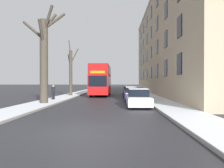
# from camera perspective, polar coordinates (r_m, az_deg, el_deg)

# --- Properties ---
(ground_plane) EXTENTS (320.00, 320.00, 0.00)m
(ground_plane) POSITION_cam_1_polar(r_m,az_deg,el_deg) (8.81, -7.41, -12.17)
(ground_plane) COLOR #28282D
(sidewalk_left) EXTENTS (2.51, 130.00, 0.16)m
(sidewalk_left) POSITION_cam_1_polar(r_m,az_deg,el_deg) (61.87, -4.41, -1.21)
(sidewalk_left) COLOR gray
(sidewalk_left) RESTS_ON ground
(sidewalk_right) EXTENTS (2.51, 130.00, 0.16)m
(sidewalk_right) POSITION_cam_1_polar(r_m,az_deg,el_deg) (61.64, 5.33, -1.22)
(sidewalk_right) COLOR gray
(sidewalk_right) RESTS_ON ground
(terrace_facade_right) EXTENTS (9.10, 42.57, 15.67)m
(terrace_facade_right) POSITION_cam_1_polar(r_m,az_deg,el_deg) (36.33, 17.33, 9.83)
(terrace_facade_right) COLOR tan
(terrace_facade_right) RESTS_ON ground
(bare_tree_left_0) EXTENTS (4.17, 2.60, 8.26)m
(bare_tree_left_0) POSITION_cam_1_polar(r_m,az_deg,el_deg) (19.56, -17.35, 6.96)
(bare_tree_left_0) COLOR #423A30
(bare_tree_left_0) RESTS_ON ground
(bare_tree_left_1) EXTENTS (1.86, 2.60, 7.82)m
(bare_tree_left_1) POSITION_cam_1_polar(r_m,az_deg,el_deg) (30.00, -10.72, 3.41)
(bare_tree_left_1) COLOR #423A30
(bare_tree_left_1) RESTS_ON ground
(double_decker_bus) EXTENTS (2.55, 10.12, 4.24)m
(double_decker_bus) POSITION_cam_1_polar(r_m,az_deg,el_deg) (31.56, -2.90, 1.36)
(double_decker_bus) COLOR red
(double_decker_bus) RESTS_ON ground
(parked_car_0) EXTENTS (1.75, 4.13, 1.43)m
(parked_car_0) POSITION_cam_1_polar(r_m,az_deg,el_deg) (17.16, 6.86, -3.76)
(parked_car_0) COLOR silver
(parked_car_0) RESTS_ON ground
(parked_car_1) EXTENTS (1.88, 3.93, 1.47)m
(parked_car_1) POSITION_cam_1_polar(r_m,az_deg,el_deg) (22.16, 5.69, -2.74)
(parked_car_1) COLOR navy
(parked_car_1) RESTS_ON ground
(parked_car_2) EXTENTS (1.82, 4.17, 1.45)m
(parked_car_2) POSITION_cam_1_polar(r_m,az_deg,el_deg) (27.68, 4.90, -2.13)
(parked_car_2) COLOR maroon
(parked_car_2) RESTS_ON ground
(parked_car_3) EXTENTS (1.71, 4.44, 1.41)m
(parked_car_3) POSITION_cam_1_polar(r_m,az_deg,el_deg) (34.06, 4.30, -1.65)
(parked_car_3) COLOR slate
(parked_car_3) RESTS_ON ground
(oncoming_van) EXTENTS (2.05, 5.70, 2.51)m
(oncoming_van) POSITION_cam_1_polar(r_m,az_deg,el_deg) (44.42, -3.16, -0.25)
(oncoming_van) COLOR #9EA3AD
(oncoming_van) RESTS_ON ground
(pedestrian_left_sidewalk) EXTENTS (0.36, 0.36, 1.63)m
(pedestrian_left_sidewalk) POSITION_cam_1_polar(r_m,az_deg,el_deg) (23.13, -15.08, -2.08)
(pedestrian_left_sidewalk) COLOR black
(pedestrian_left_sidewalk) RESTS_ON ground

